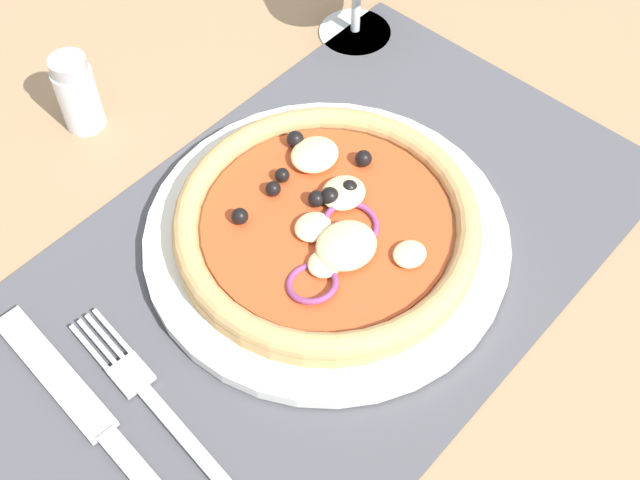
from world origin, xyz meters
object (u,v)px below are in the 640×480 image
object	(u,v)px
knife	(89,414)
fork	(153,400)
pepper_shaker	(77,93)
plate	(327,237)
pizza	(327,223)

from	to	relation	value
knife	fork	bearing A→B (deg)	-120.09
fork	pepper_shaker	distance (cm)	26.17
plate	pizza	distance (cm)	1.61
plate	fork	xyz separation A→B (cm)	(-16.65, -0.25, -0.28)
pizza	knife	bearing A→B (deg)	174.37
knife	pepper_shaker	distance (cm)	26.12
fork	pepper_shaker	bearing A→B (deg)	-23.53
plate	fork	bearing A→B (deg)	-179.15
fork	pepper_shaker	xyz separation A→B (cm)	(12.59, 22.79, 2.63)
knife	pepper_shaker	size ratio (longest dim) A/B	2.99
pizza	fork	world-z (taller)	pizza
pizza	fork	bearing A→B (deg)	-179.16
fork	pizza	bearing A→B (deg)	-83.77
pepper_shaker	knife	bearing A→B (deg)	-127.62
plate	knife	distance (cm)	20.02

